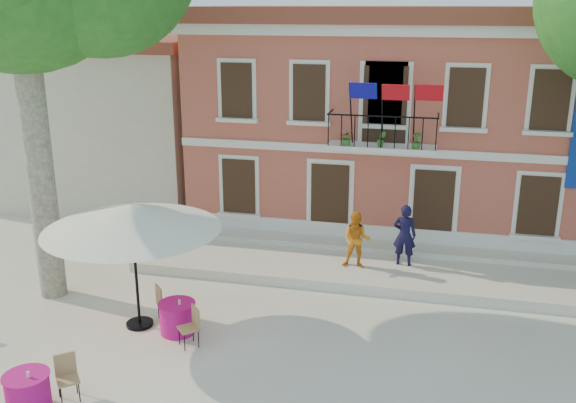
{
  "coord_description": "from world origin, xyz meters",
  "views": [
    {
      "loc": [
        3.56,
        -13.21,
        7.58
      ],
      "look_at": [
        -0.38,
        3.5,
        2.27
      ],
      "focal_mm": 40.0,
      "sensor_mm": 36.0,
      "label": 1
    }
  ],
  "objects_px": {
    "cafe_table_1": "(28,391)",
    "pedestrian_orange": "(356,240)",
    "cafe_table_3": "(177,316)",
    "patio_umbrella": "(132,218)",
    "pedestrian_navy": "(405,235)"
  },
  "relations": [
    {
      "from": "cafe_table_3",
      "to": "pedestrian_orange",
      "type": "bearing_deg",
      "value": 48.78
    },
    {
      "from": "pedestrian_orange",
      "to": "pedestrian_navy",
      "type": "bearing_deg",
      "value": 21.67
    },
    {
      "from": "cafe_table_3",
      "to": "cafe_table_1",
      "type": "bearing_deg",
      "value": -114.31
    },
    {
      "from": "pedestrian_orange",
      "to": "cafe_table_3",
      "type": "distance_m",
      "value": 5.71
    },
    {
      "from": "pedestrian_navy",
      "to": "cafe_table_3",
      "type": "relative_size",
      "value": 1.07
    },
    {
      "from": "pedestrian_orange",
      "to": "cafe_table_1",
      "type": "xyz_separation_m",
      "value": [
        -5.34,
        -7.82,
        -0.71
      ]
    },
    {
      "from": "patio_umbrella",
      "to": "pedestrian_orange",
      "type": "relative_size",
      "value": 2.52
    },
    {
      "from": "patio_umbrella",
      "to": "pedestrian_orange",
      "type": "height_order",
      "value": "patio_umbrella"
    },
    {
      "from": "cafe_table_1",
      "to": "pedestrian_orange",
      "type": "bearing_deg",
      "value": 55.67
    },
    {
      "from": "pedestrian_navy",
      "to": "pedestrian_orange",
      "type": "distance_m",
      "value": 1.42
    },
    {
      "from": "patio_umbrella",
      "to": "cafe_table_3",
      "type": "height_order",
      "value": "patio_umbrella"
    },
    {
      "from": "pedestrian_navy",
      "to": "cafe_table_1",
      "type": "bearing_deg",
      "value": 55.2
    },
    {
      "from": "pedestrian_navy",
      "to": "pedestrian_orange",
      "type": "height_order",
      "value": "pedestrian_navy"
    },
    {
      "from": "patio_umbrella",
      "to": "pedestrian_navy",
      "type": "bearing_deg",
      "value": 37.43
    },
    {
      "from": "pedestrian_navy",
      "to": "pedestrian_orange",
      "type": "xyz_separation_m",
      "value": [
        -1.32,
        -0.52,
        -0.08
      ]
    }
  ]
}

